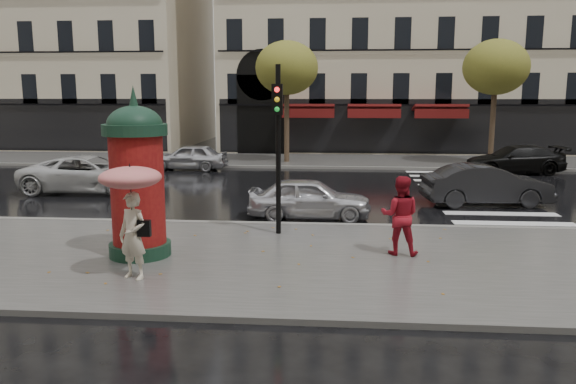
# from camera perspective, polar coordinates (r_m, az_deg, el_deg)

# --- Properties ---
(ground) EXTENTS (160.00, 160.00, 0.00)m
(ground) POSITION_cam_1_polar(r_m,az_deg,el_deg) (13.38, 1.94, -6.65)
(ground) COLOR black
(ground) RESTS_ON ground
(near_sidewalk) EXTENTS (90.00, 7.00, 0.12)m
(near_sidewalk) POSITION_cam_1_polar(r_m,az_deg,el_deg) (12.88, 1.83, -7.02)
(near_sidewalk) COLOR #474744
(near_sidewalk) RESTS_ON ground
(far_sidewalk) EXTENTS (90.00, 6.00, 0.12)m
(far_sidewalk) POSITION_cam_1_polar(r_m,az_deg,el_deg) (32.03, 3.59, 3.19)
(far_sidewalk) COLOR #474744
(far_sidewalk) RESTS_ON ground
(near_kerb) EXTENTS (90.00, 0.25, 0.14)m
(near_kerb) POSITION_cam_1_polar(r_m,az_deg,el_deg) (16.26, 2.45, -3.40)
(near_kerb) COLOR slate
(near_kerb) RESTS_ON ground
(far_kerb) EXTENTS (90.00, 0.25, 0.14)m
(far_kerb) POSITION_cam_1_polar(r_m,az_deg,el_deg) (29.06, 3.47, 2.51)
(far_kerb) COLOR slate
(far_kerb) RESTS_ON ground
(zebra_crossing) EXTENTS (3.60, 11.75, 0.01)m
(zebra_crossing) POSITION_cam_1_polar(r_m,az_deg,el_deg) (23.36, 17.99, 0.06)
(zebra_crossing) COLOR silver
(zebra_crossing) RESTS_ON ground
(tree_far_left) EXTENTS (3.40, 3.40, 6.64)m
(tree_far_left) POSITION_cam_1_polar(r_m,az_deg,el_deg) (30.95, -0.14, 12.45)
(tree_far_left) COLOR #38281C
(tree_far_left) RESTS_ON ground
(tree_far_right) EXTENTS (3.40, 3.40, 6.64)m
(tree_far_right) POSITION_cam_1_polar(r_m,az_deg,el_deg) (31.96, 20.37, 11.76)
(tree_far_right) COLOR #38281C
(tree_far_right) RESTS_ON ground
(woman_umbrella) EXTENTS (1.23, 1.23, 2.36)m
(woman_umbrella) POSITION_cam_1_polar(r_m,az_deg,el_deg) (11.58, -15.61, -1.07)
(woman_umbrella) COLOR beige
(woman_umbrella) RESTS_ON near_sidewalk
(woman_red) EXTENTS (0.99, 0.82, 1.85)m
(woman_red) POSITION_cam_1_polar(r_m,az_deg,el_deg) (13.25, 11.31, -2.34)
(woman_red) COLOR maroon
(woman_red) RESTS_ON near_sidewalk
(man_burgundy) EXTENTS (0.96, 0.76, 1.72)m
(man_burgundy) POSITION_cam_1_polar(r_m,az_deg,el_deg) (16.33, -14.08, -0.37)
(man_burgundy) COLOR #56111F
(man_burgundy) RESTS_ON near_sidewalk
(morris_column) EXTENTS (1.44, 1.44, 3.89)m
(morris_column) POSITION_cam_1_polar(r_m,az_deg,el_deg) (13.18, -15.09, 1.59)
(morris_column) COLOR #133222
(morris_column) RESTS_ON near_sidewalk
(traffic_light) EXTENTS (0.28, 0.41, 4.45)m
(traffic_light) POSITION_cam_1_polar(r_m,az_deg,el_deg) (14.63, -1.03, 6.01)
(traffic_light) COLOR black
(traffic_light) RESTS_ON near_sidewalk
(car_silver) EXTENTS (3.80, 1.57, 1.29)m
(car_silver) POSITION_cam_1_polar(r_m,az_deg,el_deg) (17.32, 2.20, -0.62)
(car_silver) COLOR silver
(car_silver) RESTS_ON ground
(car_darkgrey) EXTENTS (4.47, 1.99, 1.42)m
(car_darkgrey) POSITION_cam_1_polar(r_m,az_deg,el_deg) (20.56, 19.49, 0.68)
(car_darkgrey) COLOR black
(car_darkgrey) RESTS_ON ground
(car_white) EXTENTS (5.24, 2.50, 1.44)m
(car_white) POSITION_cam_1_polar(r_m,az_deg,el_deg) (23.27, -19.48, 1.73)
(car_white) COLOR #BBBBBB
(car_white) RESTS_ON ground
(car_black) EXTENTS (4.91, 2.47, 1.37)m
(car_black) POSITION_cam_1_polar(r_m,az_deg,el_deg) (29.19, 21.99, 3.06)
(car_black) COLOR black
(car_black) RESTS_ON ground
(car_far_silver) EXTENTS (3.92, 1.66, 1.32)m
(car_far_silver) POSITION_cam_1_polar(r_m,az_deg,el_deg) (28.92, -10.03, 3.52)
(car_far_silver) COLOR #B8B8BD
(car_far_silver) RESTS_ON ground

